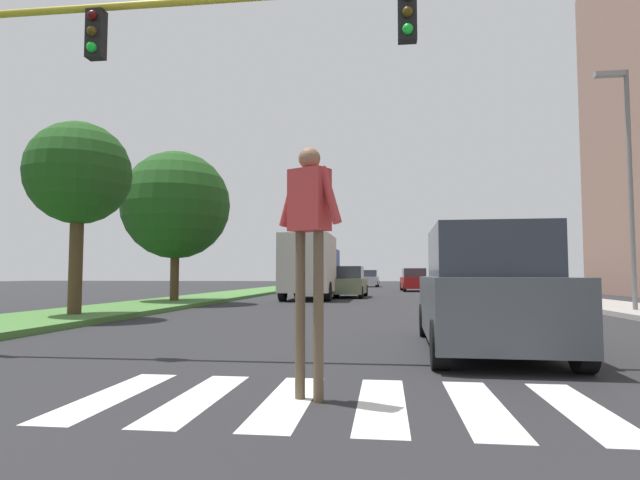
{
  "coord_description": "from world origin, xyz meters",
  "views": [
    {
      "loc": [
        0.5,
        1.48,
        1.22
      ],
      "look_at": [
        -1.56,
        17.93,
        2.32
      ],
      "focal_mm": 29.44,
      "sensor_mm": 36.0,
      "label": 1
    }
  ],
  "objects_px": {
    "traffic_light_gantry": "(94,79)",
    "truck_box_delivery": "(311,266)",
    "tree_far": "(176,205)",
    "tree_mid": "(78,174)",
    "suv_crossing": "(486,293)",
    "pedestrian_performer": "(309,230)",
    "sedan_midblock": "(348,283)",
    "sedan_far_horizon": "(369,279)",
    "street_lamp_right": "(627,166)",
    "sedan_distant": "(414,281)"
  },
  "relations": [
    {
      "from": "sedan_midblock",
      "to": "sedan_distant",
      "type": "height_order",
      "value": "sedan_distant"
    },
    {
      "from": "tree_far",
      "to": "sedan_far_horizon",
      "type": "height_order",
      "value": "tree_far"
    },
    {
      "from": "pedestrian_performer",
      "to": "sedan_far_horizon",
      "type": "bearing_deg",
      "value": 91.1
    },
    {
      "from": "suv_crossing",
      "to": "sedan_distant",
      "type": "relative_size",
      "value": 1.06
    },
    {
      "from": "street_lamp_right",
      "to": "tree_mid",
      "type": "bearing_deg",
      "value": -166.57
    },
    {
      "from": "pedestrian_performer",
      "to": "sedan_far_horizon",
      "type": "distance_m",
      "value": 47.78
    },
    {
      "from": "tree_far",
      "to": "sedan_far_horizon",
      "type": "bearing_deg",
      "value": 77.48
    },
    {
      "from": "traffic_light_gantry",
      "to": "tree_mid",
      "type": "bearing_deg",
      "value": 123.63
    },
    {
      "from": "suv_crossing",
      "to": "truck_box_delivery",
      "type": "height_order",
      "value": "truck_box_delivery"
    },
    {
      "from": "sedan_far_horizon",
      "to": "traffic_light_gantry",
      "type": "bearing_deg",
      "value": -93.77
    },
    {
      "from": "street_lamp_right",
      "to": "pedestrian_performer",
      "type": "bearing_deg",
      "value": -124.27
    },
    {
      "from": "street_lamp_right",
      "to": "truck_box_delivery",
      "type": "distance_m",
      "value": 14.4
    },
    {
      "from": "traffic_light_gantry",
      "to": "sedan_far_horizon",
      "type": "distance_m",
      "value": 45.4
    },
    {
      "from": "tree_mid",
      "to": "suv_crossing",
      "type": "relative_size",
      "value": 1.14
    },
    {
      "from": "truck_box_delivery",
      "to": "sedan_far_horizon",
      "type": "bearing_deg",
      "value": 85.74
    },
    {
      "from": "tree_mid",
      "to": "sedan_far_horizon",
      "type": "relative_size",
      "value": 1.24
    },
    {
      "from": "pedestrian_performer",
      "to": "street_lamp_right",
      "type": "bearing_deg",
      "value": 55.73
    },
    {
      "from": "suv_crossing",
      "to": "truck_box_delivery",
      "type": "distance_m",
      "value": 17.89
    },
    {
      "from": "pedestrian_performer",
      "to": "sedan_midblock",
      "type": "bearing_deg",
      "value": 93.1
    },
    {
      "from": "sedan_far_horizon",
      "to": "tree_far",
      "type": "bearing_deg",
      "value": -102.52
    },
    {
      "from": "sedan_far_horizon",
      "to": "truck_box_delivery",
      "type": "height_order",
      "value": "truck_box_delivery"
    },
    {
      "from": "tree_mid",
      "to": "sedan_distant",
      "type": "height_order",
      "value": "tree_mid"
    },
    {
      "from": "street_lamp_right",
      "to": "sedan_far_horizon",
      "type": "distance_m",
      "value": 37.04
    },
    {
      "from": "tree_mid",
      "to": "traffic_light_gantry",
      "type": "bearing_deg",
      "value": -56.37
    },
    {
      "from": "suv_crossing",
      "to": "pedestrian_performer",
      "type": "bearing_deg",
      "value": -123.01
    },
    {
      "from": "suv_crossing",
      "to": "sedan_distant",
      "type": "xyz_separation_m",
      "value": [
        0.51,
        30.78,
        -0.15
      ]
    },
    {
      "from": "sedan_distant",
      "to": "sedan_far_horizon",
      "type": "distance_m",
      "value": 13.9
    },
    {
      "from": "street_lamp_right",
      "to": "truck_box_delivery",
      "type": "relative_size",
      "value": 1.21
    },
    {
      "from": "tree_far",
      "to": "sedan_midblock",
      "type": "xyz_separation_m",
      "value": [
        6.75,
        7.3,
        -3.36
      ]
    },
    {
      "from": "tree_far",
      "to": "traffic_light_gantry",
      "type": "distance_m",
      "value": 13.88
    },
    {
      "from": "traffic_light_gantry",
      "to": "sedan_distant",
      "type": "height_order",
      "value": "traffic_light_gantry"
    },
    {
      "from": "pedestrian_performer",
      "to": "tree_far",
      "type": "bearing_deg",
      "value": 116.77
    },
    {
      "from": "tree_far",
      "to": "street_lamp_right",
      "type": "relative_size",
      "value": 0.83
    },
    {
      "from": "tree_mid",
      "to": "traffic_light_gantry",
      "type": "height_order",
      "value": "traffic_light_gantry"
    },
    {
      "from": "tree_far",
      "to": "truck_box_delivery",
      "type": "xyz_separation_m",
      "value": [
        5.07,
        4.82,
        -2.5
      ]
    },
    {
      "from": "tree_far",
      "to": "sedan_distant",
      "type": "xyz_separation_m",
      "value": [
        10.85,
        18.52,
        -3.35
      ]
    },
    {
      "from": "street_lamp_right",
      "to": "sedan_distant",
      "type": "bearing_deg",
      "value": 103.56
    },
    {
      "from": "traffic_light_gantry",
      "to": "truck_box_delivery",
      "type": "height_order",
      "value": "traffic_light_gantry"
    },
    {
      "from": "tree_mid",
      "to": "suv_crossing",
      "type": "distance_m",
      "value": 11.47
    },
    {
      "from": "tree_mid",
      "to": "suv_crossing",
      "type": "bearing_deg",
      "value": -25.02
    },
    {
      "from": "sedan_midblock",
      "to": "street_lamp_right",
      "type": "bearing_deg",
      "value": -49.45
    },
    {
      "from": "traffic_light_gantry",
      "to": "pedestrian_performer",
      "type": "bearing_deg",
      "value": -33.75
    },
    {
      "from": "suv_crossing",
      "to": "sedan_distant",
      "type": "height_order",
      "value": "suv_crossing"
    },
    {
      "from": "sedan_distant",
      "to": "sedan_far_horizon",
      "type": "bearing_deg",
      "value": 105.73
    },
    {
      "from": "tree_far",
      "to": "sedan_midblock",
      "type": "height_order",
      "value": "tree_far"
    },
    {
      "from": "traffic_light_gantry",
      "to": "pedestrian_performer",
      "type": "height_order",
      "value": "traffic_light_gantry"
    },
    {
      "from": "tree_mid",
      "to": "truck_box_delivery",
      "type": "relative_size",
      "value": 0.85
    },
    {
      "from": "street_lamp_right",
      "to": "suv_crossing",
      "type": "height_order",
      "value": "street_lamp_right"
    },
    {
      "from": "tree_mid",
      "to": "sedan_far_horizon",
      "type": "bearing_deg",
      "value": 80.29
    },
    {
      "from": "street_lamp_right",
      "to": "sedan_far_horizon",
      "type": "bearing_deg",
      "value": 104.38
    }
  ]
}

